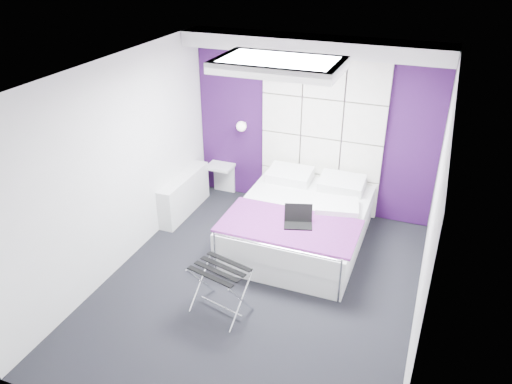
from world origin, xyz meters
The scene contains 15 objects.
floor centered at (0.00, 0.00, 0.00)m, with size 4.40×4.40×0.00m, color black.
ceiling centered at (0.00, 0.00, 2.60)m, with size 4.40×4.40×0.00m, color white.
wall_back centered at (0.00, 2.20, 1.30)m, with size 3.60×3.60×0.00m, color silver.
wall_left centered at (-1.80, 0.00, 1.30)m, with size 4.40×4.40×0.00m, color silver.
wall_right centered at (1.80, 0.00, 1.30)m, with size 4.40×4.40×0.00m, color silver.
accent_wall centered at (0.00, 2.19, 1.30)m, with size 3.58×0.02×2.58m, color #310F42.
soffit centered at (0.00, 1.95, 2.50)m, with size 3.58×0.50×0.20m, color white.
headboard centered at (0.15, 2.14, 1.17)m, with size 1.80×0.08×2.30m, color silver, non-canonical shape.
skylight centered at (0.00, 0.60, 2.55)m, with size 1.36×0.86×0.12m, color white, non-canonical shape.
wall_lamp centered at (-1.05, 2.06, 1.22)m, with size 0.15×0.15×0.15m, color white.
radiator centered at (-1.69, 1.30, 0.30)m, with size 0.22×1.20×0.60m, color white.
bed centered at (0.18, 1.11, 0.31)m, with size 1.71×2.07×0.73m.
nightstand centered at (-1.42, 2.02, 0.50)m, with size 0.41×0.32×0.05m, color white.
luggage_rack centered at (-0.24, -0.54, 0.29)m, with size 0.59×0.44×0.59m.
laptop centered at (0.29, 0.66, 0.64)m, with size 0.35×0.25×0.25m.
Camera 1 is at (1.70, -4.48, 3.81)m, focal length 35.00 mm.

